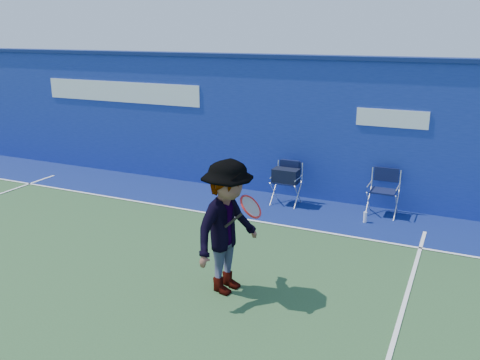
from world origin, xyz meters
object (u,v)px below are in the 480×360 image
at_px(directors_chair_right, 382,201).
at_px(water_bottle, 365,217).
at_px(directors_chair_left, 286,187).
at_px(tennis_player, 228,227).

distance_m(directors_chair_right, water_bottle, 0.64).
distance_m(directors_chair_left, water_bottle, 1.83).
bearing_deg(water_bottle, tennis_player, -109.74).
xyz_separation_m(directors_chair_left, tennis_player, (0.52, -3.88, 0.58)).
bearing_deg(water_bottle, directors_chair_left, 167.43).
bearing_deg(directors_chair_right, tennis_player, -109.85).
xyz_separation_m(directors_chair_left, water_bottle, (1.76, -0.39, -0.28)).
bearing_deg(directors_chair_right, water_bottle, -110.48).
bearing_deg(directors_chair_right, directors_chair_left, -174.65).
height_order(directors_chair_right, water_bottle, directors_chair_right).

